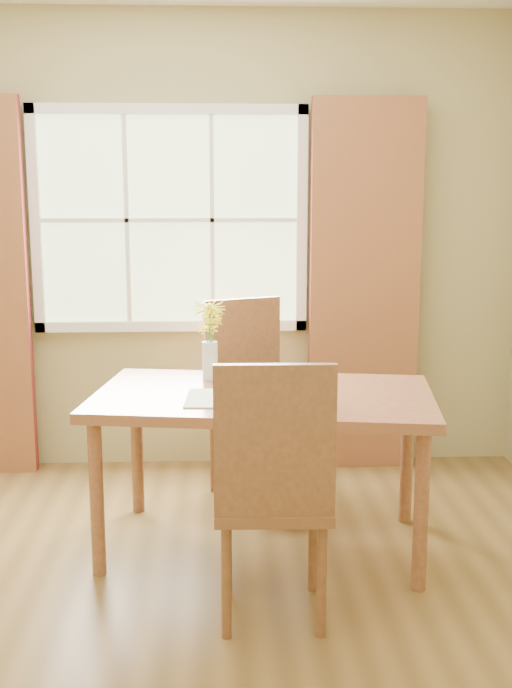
{
  "coord_description": "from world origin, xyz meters",
  "views": [
    {
      "loc": [
        0.28,
        -2.93,
        1.68
      ],
      "look_at": [
        0.45,
        0.61,
        1.0
      ],
      "focal_mm": 42.0,
      "sensor_mm": 36.0,
      "label": 1
    }
  ],
  "objects_px": {
    "chair_far": "(250,389)",
    "flower_vase": "(210,331)",
    "croissant_sandwich": "(239,379)",
    "dining_table": "(263,409)",
    "water_glass": "(306,389)",
    "chair_near": "(273,483)"
  },
  "relations": [
    {
      "from": "dining_table",
      "to": "chair_far",
      "type": "height_order",
      "value": "chair_far"
    },
    {
      "from": "dining_table",
      "to": "chair_far",
      "type": "xyz_separation_m",
      "value": [
        -0.04,
        0.71,
        -0.08
      ]
    },
    {
      "from": "water_glass",
      "to": "chair_far",
      "type": "bearing_deg",
      "value": 104.04
    },
    {
      "from": "dining_table",
      "to": "flower_vase",
      "type": "distance_m",
      "value": 0.49
    },
    {
      "from": "dining_table",
      "to": "water_glass",
      "type": "height_order",
      "value": "water_glass"
    },
    {
      "from": "croissant_sandwich",
      "to": "chair_near",
      "type": "bearing_deg",
      "value": -61.39
    },
    {
      "from": "water_glass",
      "to": "flower_vase",
      "type": "xyz_separation_m",
      "value": [
        -0.43,
        0.44,
        0.19
      ]
    },
    {
      "from": "dining_table",
      "to": "flower_vase",
      "type": "relative_size",
      "value": 4.28
    },
    {
      "from": "chair_near",
      "to": "croissant_sandwich",
      "type": "relative_size",
      "value": 5.0
    },
    {
      "from": "dining_table",
      "to": "croissant_sandwich",
      "type": "bearing_deg",
      "value": -135.64
    },
    {
      "from": "flower_vase",
      "to": "croissant_sandwich",
      "type": "bearing_deg",
      "value": -69.78
    },
    {
      "from": "dining_table",
      "to": "chair_near",
      "type": "distance_m",
      "value": 0.72
    },
    {
      "from": "chair_far",
      "to": "flower_vase",
      "type": "height_order",
      "value": "flower_vase"
    },
    {
      "from": "dining_table",
      "to": "chair_far",
      "type": "bearing_deg",
      "value": 101.45
    },
    {
      "from": "flower_vase",
      "to": "water_glass",
      "type": "bearing_deg",
      "value": -46.02
    },
    {
      "from": "water_glass",
      "to": "croissant_sandwich",
      "type": "bearing_deg",
      "value": 164.65
    },
    {
      "from": "chair_near",
      "to": "chair_far",
      "type": "height_order",
      "value": "chair_far"
    },
    {
      "from": "chair_near",
      "to": "croissant_sandwich",
      "type": "bearing_deg",
      "value": 101.33
    },
    {
      "from": "chair_near",
      "to": "flower_vase",
      "type": "xyz_separation_m",
      "value": [
        -0.24,
        0.99,
        0.41
      ]
    },
    {
      "from": "dining_table",
      "to": "flower_vase",
      "type": "height_order",
      "value": "flower_vase"
    },
    {
      "from": "chair_far",
      "to": "water_glass",
      "type": "distance_m",
      "value": 0.92
    },
    {
      "from": "chair_far",
      "to": "water_glass",
      "type": "xyz_separation_m",
      "value": [
        0.22,
        -0.87,
        0.22
      ]
    }
  ]
}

